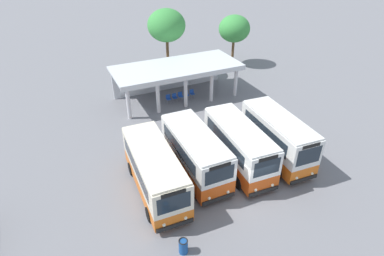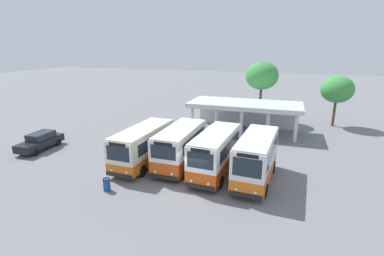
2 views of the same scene
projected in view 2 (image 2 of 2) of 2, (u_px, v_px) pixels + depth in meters
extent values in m
plane|color=slate|center=(193.00, 190.00, 20.06)|extent=(180.00, 180.00, 0.00)
cylinder|color=black|center=(142.00, 171.00, 21.92)|extent=(0.25, 0.91, 0.90)
cylinder|color=black|center=(118.00, 167.00, 22.67)|extent=(0.25, 0.91, 0.90)
cylinder|color=black|center=(168.00, 151.00, 25.96)|extent=(0.25, 0.91, 0.90)
cylinder|color=black|center=(146.00, 148.00, 26.70)|extent=(0.25, 0.91, 0.90)
cube|color=orange|center=(144.00, 154.00, 24.21)|extent=(2.59, 7.32, 0.91)
cube|color=beige|center=(143.00, 139.00, 23.84)|extent=(2.59, 7.32, 1.70)
cube|color=beige|center=(143.00, 129.00, 23.59)|extent=(2.51, 7.10, 0.12)
cube|color=black|center=(119.00, 175.00, 21.01)|extent=(2.20, 0.18, 0.28)
cube|color=#1E2833|center=(118.00, 154.00, 20.59)|extent=(1.90, 0.12, 1.11)
cube|color=black|center=(117.00, 145.00, 20.40)|extent=(1.39, 0.10, 0.24)
cube|color=#1E2833|center=(156.00, 140.00, 23.53)|extent=(0.26, 5.78, 0.94)
cube|color=#1E2833|center=(132.00, 137.00, 24.31)|extent=(0.26, 5.78, 0.94)
sphere|color=#EAEACC|center=(126.00, 173.00, 20.72)|extent=(0.20, 0.20, 0.20)
sphere|color=#EAEACC|center=(111.00, 170.00, 21.15)|extent=(0.20, 0.20, 0.20)
cylinder|color=black|center=(185.00, 173.00, 21.61)|extent=(0.23, 0.90, 0.90)
cylinder|color=black|center=(157.00, 169.00, 22.31)|extent=(0.23, 0.90, 0.90)
cylinder|color=black|center=(201.00, 154.00, 25.39)|extent=(0.23, 0.90, 0.90)
cylinder|color=black|center=(177.00, 151.00, 26.09)|extent=(0.23, 0.90, 0.90)
cube|color=#D14C14|center=(180.00, 155.00, 23.70)|extent=(2.41, 6.73, 1.17)
cube|color=silver|center=(180.00, 139.00, 23.32)|extent=(2.41, 6.73, 1.58)
cube|color=silver|center=(180.00, 129.00, 23.09)|extent=(2.34, 6.53, 0.12)
cube|color=black|center=(164.00, 177.00, 20.75)|extent=(2.23, 0.12, 0.28)
cube|color=#1E2833|center=(163.00, 152.00, 20.27)|extent=(1.92, 0.07, 1.03)
cube|color=black|center=(163.00, 144.00, 20.10)|extent=(1.41, 0.06, 0.24)
cube|color=#1E2833|center=(194.00, 139.00, 23.04)|extent=(0.09, 5.37, 0.87)
cube|color=#1E2833|center=(168.00, 137.00, 23.76)|extent=(0.09, 5.37, 0.87)
sphere|color=#EAEACC|center=(172.00, 174.00, 20.47)|extent=(0.20, 0.20, 0.20)
sphere|color=#EAEACC|center=(155.00, 172.00, 20.88)|extent=(0.20, 0.20, 0.20)
cylinder|color=black|center=(221.00, 182.00, 20.15)|extent=(0.27, 0.91, 0.90)
cylinder|color=black|center=(192.00, 177.00, 20.90)|extent=(0.27, 0.91, 0.90)
cylinder|color=black|center=(235.00, 160.00, 23.93)|extent=(0.27, 0.91, 0.90)
cylinder|color=black|center=(211.00, 157.00, 24.69)|extent=(0.27, 0.91, 0.90)
cube|color=#D14C14|center=(215.00, 162.00, 22.28)|extent=(2.63, 6.97, 1.10)
cube|color=white|center=(216.00, 145.00, 21.89)|extent=(2.63, 6.97, 1.71)
cube|color=white|center=(216.00, 134.00, 21.64)|extent=(2.55, 6.76, 0.12)
cube|color=black|center=(200.00, 187.00, 19.32)|extent=(2.11, 0.23, 0.28)
cube|color=#1E2833|center=(200.00, 161.00, 18.84)|extent=(1.82, 0.16, 1.11)
cube|color=black|center=(200.00, 151.00, 18.65)|extent=(1.33, 0.13, 0.24)
cube|color=#1E2833|center=(230.00, 146.00, 21.57)|extent=(0.38, 5.47, 0.94)
cube|color=#1E2833|center=(203.00, 142.00, 22.36)|extent=(0.38, 5.47, 0.94)
sphere|color=#EAEACC|center=(208.00, 184.00, 19.02)|extent=(0.20, 0.20, 0.20)
sphere|color=#EAEACC|center=(191.00, 181.00, 19.46)|extent=(0.20, 0.20, 0.20)
cylinder|color=black|center=(265.00, 190.00, 19.00)|extent=(0.28, 0.91, 0.90)
cylinder|color=black|center=(234.00, 185.00, 19.77)|extent=(0.28, 0.91, 0.90)
cylinder|color=black|center=(273.00, 167.00, 22.68)|extent=(0.28, 0.91, 0.90)
cylinder|color=black|center=(246.00, 163.00, 23.44)|extent=(0.28, 0.91, 0.90)
cube|color=orange|center=(255.00, 170.00, 21.10)|extent=(2.65, 6.78, 1.02)
cube|color=silver|center=(257.00, 151.00, 20.69)|extent=(2.65, 6.78, 1.90)
cube|color=silver|center=(257.00, 137.00, 20.41)|extent=(2.57, 6.58, 0.12)
cube|color=black|center=(245.00, 196.00, 18.22)|extent=(2.11, 0.24, 0.28)
cube|color=#1E2833|center=(247.00, 168.00, 17.73)|extent=(1.82, 0.17, 1.23)
cube|color=black|center=(248.00, 156.00, 17.52)|extent=(1.33, 0.14, 0.24)
cube|color=#1E2833|center=(273.00, 152.00, 20.37)|extent=(0.39, 5.31, 1.04)
cube|color=#1E2833|center=(242.00, 148.00, 21.17)|extent=(0.39, 5.31, 1.04)
sphere|color=#EAEACC|center=(255.00, 193.00, 17.92)|extent=(0.20, 0.20, 0.20)
sphere|color=#EAEACC|center=(236.00, 189.00, 18.36)|extent=(0.20, 0.20, 0.20)
cylinder|color=black|center=(36.00, 152.00, 26.10)|extent=(0.21, 0.65, 0.64)
cylinder|color=black|center=(21.00, 150.00, 26.54)|extent=(0.21, 0.65, 0.64)
cylinder|color=black|center=(58.00, 142.00, 28.73)|extent=(0.21, 0.65, 0.64)
cylinder|color=black|center=(45.00, 141.00, 29.17)|extent=(0.21, 0.65, 0.64)
cube|color=black|center=(40.00, 143.00, 27.54)|extent=(1.96, 4.67, 0.70)
cube|color=#1E2833|center=(41.00, 136.00, 27.57)|extent=(1.60, 2.45, 0.60)
cylinder|color=silver|center=(192.00, 119.00, 32.70)|extent=(0.36, 0.36, 3.20)
cylinder|color=silver|center=(216.00, 121.00, 31.86)|extent=(0.36, 0.36, 3.20)
cylinder|color=silver|center=(241.00, 123.00, 31.02)|extent=(0.36, 0.36, 3.20)
cylinder|color=silver|center=(268.00, 125.00, 30.19)|extent=(0.36, 0.36, 3.20)
cylinder|color=silver|center=(296.00, 127.00, 29.35)|extent=(0.36, 0.36, 3.20)
cube|color=silver|center=(247.00, 114.00, 35.11)|extent=(11.88, 0.20, 3.20)
cube|color=silver|center=(245.00, 103.00, 32.50)|extent=(12.38, 5.38, 0.20)
cube|color=silver|center=(241.00, 110.00, 30.16)|extent=(12.38, 0.10, 0.28)
cylinder|color=slate|center=(233.00, 131.00, 32.76)|extent=(0.03, 0.03, 0.44)
cylinder|color=slate|center=(230.00, 131.00, 32.87)|extent=(0.03, 0.03, 0.44)
cylinder|color=slate|center=(233.00, 130.00, 33.07)|extent=(0.03, 0.03, 0.44)
cylinder|color=slate|center=(230.00, 130.00, 33.19)|extent=(0.03, 0.03, 0.44)
cube|color=#1E4CB2|center=(232.00, 129.00, 32.91)|extent=(0.45, 0.45, 0.04)
cube|color=#1E4CB2|center=(232.00, 126.00, 33.03)|extent=(0.44, 0.05, 0.40)
cylinder|color=slate|center=(238.00, 132.00, 32.55)|extent=(0.03, 0.03, 0.44)
cylinder|color=slate|center=(235.00, 131.00, 32.66)|extent=(0.03, 0.03, 0.44)
cylinder|color=slate|center=(239.00, 131.00, 32.87)|extent=(0.03, 0.03, 0.44)
cylinder|color=slate|center=(236.00, 131.00, 32.98)|extent=(0.03, 0.03, 0.44)
cube|color=#1E4CB2|center=(237.00, 129.00, 32.70)|extent=(0.45, 0.45, 0.04)
cube|color=#1E4CB2|center=(238.00, 127.00, 32.82)|extent=(0.44, 0.05, 0.40)
cylinder|color=slate|center=(244.00, 132.00, 32.40)|extent=(0.03, 0.03, 0.44)
cylinder|color=slate|center=(241.00, 132.00, 32.51)|extent=(0.03, 0.03, 0.44)
cylinder|color=slate|center=(245.00, 131.00, 32.72)|extent=(0.03, 0.03, 0.44)
cylinder|color=slate|center=(242.00, 131.00, 32.83)|extent=(0.03, 0.03, 0.44)
cube|color=#1E4CB2|center=(243.00, 130.00, 32.55)|extent=(0.45, 0.45, 0.04)
cube|color=#1E4CB2|center=(244.00, 127.00, 32.67)|extent=(0.44, 0.05, 0.40)
cylinder|color=slate|center=(250.00, 133.00, 32.23)|extent=(0.03, 0.03, 0.44)
cylinder|color=slate|center=(247.00, 132.00, 32.35)|extent=(0.03, 0.03, 0.44)
cylinder|color=slate|center=(251.00, 132.00, 32.55)|extent=(0.03, 0.03, 0.44)
cylinder|color=slate|center=(248.00, 131.00, 32.66)|extent=(0.03, 0.03, 0.44)
cube|color=#1E4CB2|center=(249.00, 130.00, 32.38)|extent=(0.45, 0.45, 0.04)
cube|color=#1E4CB2|center=(249.00, 128.00, 32.50)|extent=(0.44, 0.05, 0.40)
cylinder|color=slate|center=(256.00, 133.00, 32.05)|extent=(0.03, 0.03, 0.44)
cylinder|color=slate|center=(253.00, 133.00, 32.16)|extent=(0.03, 0.03, 0.44)
cylinder|color=slate|center=(257.00, 132.00, 32.36)|extent=(0.03, 0.03, 0.44)
cylinder|color=slate|center=(254.00, 132.00, 32.48)|extent=(0.03, 0.03, 0.44)
cube|color=#1E4CB2|center=(255.00, 130.00, 32.20)|extent=(0.45, 0.45, 0.04)
cube|color=#1E4CB2|center=(255.00, 128.00, 32.32)|extent=(0.44, 0.05, 0.40)
cylinder|color=brown|center=(260.00, 105.00, 37.43)|extent=(0.32, 0.32, 4.36)
ellipsoid|color=green|center=(262.00, 76.00, 36.40)|extent=(4.10, 4.10, 3.49)
cylinder|color=brown|center=(334.00, 114.00, 35.24)|extent=(0.32, 0.32, 3.11)
ellipsoid|color=green|center=(337.00, 89.00, 34.41)|extent=(3.78, 3.78, 3.21)
cylinder|color=#19478C|center=(107.00, 185.00, 19.81)|extent=(0.48, 0.48, 0.85)
torus|color=black|center=(106.00, 179.00, 19.69)|extent=(0.49, 0.49, 0.06)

